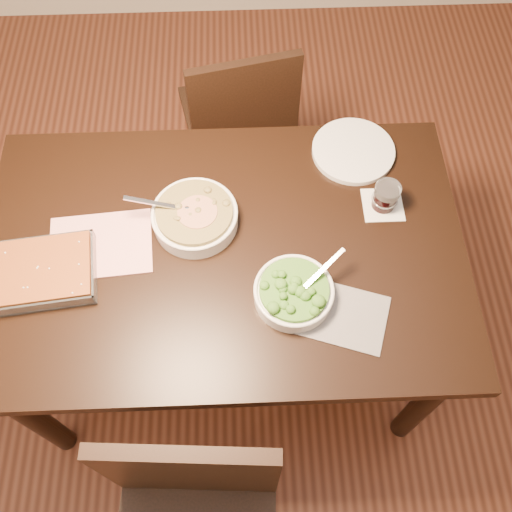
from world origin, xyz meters
TOP-DOWN VIEW (x-y plane):
  - ground at (0.00, 0.00)m, footprint 4.00×4.00m
  - table at (0.00, 0.00)m, footprint 1.40×0.90m
  - magazine_a at (-0.35, 0.02)m, footprint 0.31×0.24m
  - magazine_b at (0.31, -0.22)m, footprint 0.29×0.25m
  - coaster at (0.48, 0.13)m, footprint 0.12×0.12m
  - stew_bowl at (-0.08, 0.09)m, footprint 0.28×0.25m
  - broccoli_bowl at (0.19, -0.16)m, footprint 0.22×0.22m
  - baking_dish at (-0.50, -0.07)m, footprint 0.32×0.25m
  - wine_tumbler at (0.48, 0.13)m, footprint 0.08×0.08m
  - dinner_plate at (0.42, 0.33)m, footprint 0.26×0.26m
  - chair_far at (0.06, 0.74)m, footprint 0.48×0.48m

SIDE VIEW (x-z plane):
  - ground at x=0.00m, z-range 0.00..0.00m
  - chair_far at x=0.06m, z-range 0.05..0.91m
  - table at x=0.00m, z-range 0.28..1.03m
  - coaster at x=0.48m, z-range 0.75..0.75m
  - magazine_b at x=0.31m, z-range 0.75..0.75m
  - magazine_a at x=-0.35m, z-range 0.75..0.76m
  - dinner_plate at x=0.42m, z-range 0.75..0.77m
  - baking_dish at x=-0.50m, z-range 0.75..0.80m
  - broccoli_bowl at x=0.19m, z-range 0.74..0.82m
  - stew_bowl at x=-0.08m, z-range 0.74..0.83m
  - wine_tumbler at x=0.48m, z-range 0.76..0.84m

